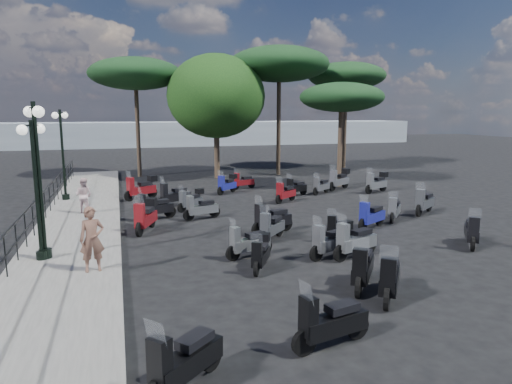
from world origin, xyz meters
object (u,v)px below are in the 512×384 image
object	(u,v)px
scooter_3	(154,208)
scooter_28	(339,180)
pine_0	(279,64)
pine_3	(342,98)
scooter_20	(333,228)
scooter_4	(191,200)
scooter_5	(141,188)
scooter_17	(243,182)
scooter_2	(146,217)
scooter_0	(184,362)
scooter_30	(362,268)
scooter_14	(331,241)
pine_1	(347,76)
scooter_1	(248,243)
woman	(92,239)
lamp_post_1	(36,182)
pedestrian_far	(84,195)
scooter_22	(321,186)
scooter_7	(261,254)
lamp_post_0	(39,171)
pine_2	(135,74)
scooter_12	(389,278)
scooter_15	(272,220)
lamp_post_2	(62,149)
scooter_27	(424,202)
scooter_9	(201,208)
scooter_19	(472,232)
scooter_6	(330,323)
scooter_16	(285,193)
scooter_26	(394,210)
scooter_23	(296,188)
scooter_13	(355,242)
scooter_11	(227,184)
scooter_29	(377,183)
broadleaf_tree	(216,96)

from	to	relation	value
scooter_3	scooter_28	world-z (taller)	scooter_28
pine_0	pine_3	size ratio (longest dim) A/B	1.45
scooter_3	scooter_20	world-z (taller)	scooter_3
scooter_4	scooter_5	distance (m)	3.83
scooter_17	pine_3	bearing A→B (deg)	-116.04
scooter_3	scooter_28	size ratio (longest dim) A/B	1.02
scooter_2	scooter_28	size ratio (longest dim) A/B	1.05
scooter_0	scooter_30	size ratio (longest dim) A/B	0.91
scooter_14	pine_1	bearing A→B (deg)	-50.03
scooter_1	scooter_3	size ratio (longest dim) A/B	0.91
woman	lamp_post_1	bearing A→B (deg)	127.57
pedestrian_far	scooter_22	bearing A→B (deg)	-145.80
woman	scooter_5	xyz separation A→B (m)	(1.79, 10.73, -0.45)
scooter_7	scooter_17	size ratio (longest dim) A/B	0.92
lamp_post_0	scooter_4	distance (m)	8.10
scooter_3	scooter_30	bearing A→B (deg)	-169.50
scooter_17	pine_2	distance (m)	10.82
scooter_12	pine_2	distance (m)	24.09
woman	scooter_15	world-z (taller)	woman
lamp_post_2	scooter_27	distance (m)	16.61
lamp_post_0	scooter_9	distance (m)	7.00
scooter_1	scooter_5	xyz separation A→B (m)	(-2.56, 10.41, 0.12)
scooter_3	scooter_19	size ratio (longest dim) A/B	1.20
scooter_6	scooter_16	bearing A→B (deg)	-29.95
scooter_3	scooter_26	xyz separation A→B (m)	(9.16, -3.00, -0.03)
scooter_23	scooter_22	bearing A→B (deg)	-109.22
scooter_13	scooter_28	size ratio (longest dim) A/B	1.04
scooter_11	scooter_16	bearing A→B (deg)	172.12
scooter_14	scooter_4	bearing A→B (deg)	-0.54
scooter_13	scooter_17	distance (m)	12.88
pedestrian_far	scooter_28	world-z (taller)	pedestrian_far
pedestrian_far	scooter_12	xyz separation A→B (m)	(7.30, -11.20, -0.37)
pedestrian_far	scooter_5	xyz separation A→B (m)	(2.47, 3.12, -0.32)
scooter_15	lamp_post_1	bearing A→B (deg)	78.64
pine_0	pine_2	distance (m)	9.48
scooter_4	scooter_7	bearing A→B (deg)	149.63
scooter_0	lamp_post_0	bearing A→B (deg)	-18.71
pine_1	scooter_4	bearing A→B (deg)	-138.66
scooter_0	scooter_4	xyz separation A→B (m)	(2.17, 13.18, -0.04)
scooter_5	pine_2	xyz separation A→B (m)	(0.33, 8.51, 6.17)
lamp_post_1	scooter_15	world-z (taller)	lamp_post_1
scooter_7	scooter_29	size ratio (longest dim) A/B	0.80
scooter_3	scooter_22	xyz separation A→B (m)	(8.91, 3.36, -0.06)
scooter_0	scooter_6	distance (m)	2.82
scooter_26	pine_2	xyz separation A→B (m)	(-9.10, 16.10, 6.28)
scooter_6	scooter_27	distance (m)	12.60
scooter_6	broadleaf_tree	bearing A→B (deg)	-19.64
scooter_12	scooter_5	bearing A→B (deg)	-34.20
lamp_post_2	scooter_30	distance (m)	16.11
lamp_post_0	scooter_0	size ratio (longest dim) A/B	3.14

